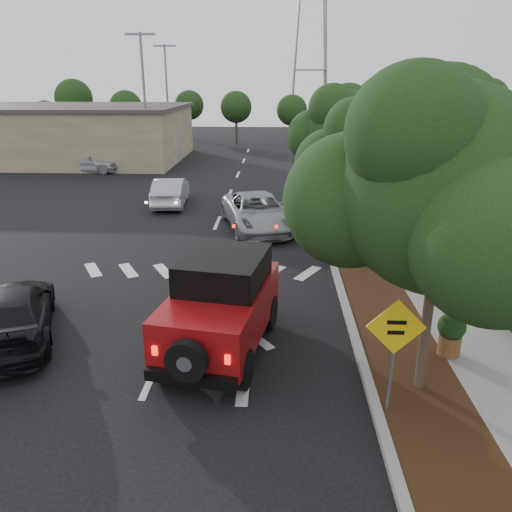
# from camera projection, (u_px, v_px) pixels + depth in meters

# --- Properties ---
(ground) EXTENTS (120.00, 120.00, 0.00)m
(ground) POSITION_uv_depth(u_px,v_px,m) (154.00, 371.00, 10.96)
(ground) COLOR black
(ground) RESTS_ON ground
(curb) EXTENTS (0.20, 70.00, 0.15)m
(curb) POSITION_uv_depth(u_px,v_px,m) (321.00, 222.00, 22.05)
(curb) COLOR #9E9B93
(curb) RESTS_ON ground
(planting_strip) EXTENTS (1.80, 70.00, 0.12)m
(planting_strip) POSITION_uv_depth(u_px,v_px,m) (343.00, 223.00, 22.01)
(planting_strip) COLOR black
(planting_strip) RESTS_ON ground
(sidewalk) EXTENTS (2.00, 70.00, 0.12)m
(sidewalk) POSITION_uv_depth(u_px,v_px,m) (387.00, 223.00, 21.94)
(sidewalk) COLOR gray
(sidewalk) RESTS_ON ground
(hedge) EXTENTS (0.80, 70.00, 0.80)m
(hedge) POSITION_uv_depth(u_px,v_px,m) (420.00, 216.00, 21.77)
(hedge) COLOR black
(hedge) RESTS_ON ground
(commercial_building) EXTENTS (22.00, 12.00, 4.00)m
(commercial_building) POSITION_uv_depth(u_px,v_px,m) (41.00, 134.00, 39.18)
(commercial_building) COLOR #7D7056
(commercial_building) RESTS_ON ground
(transmission_tower) EXTENTS (7.00, 4.00, 28.00)m
(transmission_tower) POSITION_uv_depth(u_px,v_px,m) (308.00, 137.00, 55.92)
(transmission_tower) COLOR slate
(transmission_tower) RESTS_ON ground
(street_tree_near) EXTENTS (3.80, 3.80, 5.92)m
(street_tree_near) POSITION_uv_depth(u_px,v_px,m) (418.00, 390.00, 10.26)
(street_tree_near) COLOR black
(street_tree_near) RESTS_ON ground
(street_tree_mid) EXTENTS (3.20, 3.20, 5.32)m
(street_tree_mid) POSITION_uv_depth(u_px,v_px,m) (363.00, 269.00, 16.85)
(street_tree_mid) COLOR black
(street_tree_mid) RESTS_ON ground
(street_tree_far) EXTENTS (3.40, 3.40, 5.62)m
(street_tree_far) POSITION_uv_depth(u_px,v_px,m) (341.00, 218.00, 22.97)
(street_tree_far) COLOR black
(street_tree_far) RESTS_ON ground
(light_pole_a) EXTENTS (2.00, 0.22, 9.00)m
(light_pole_a) POSITION_uv_depth(u_px,v_px,m) (150.00, 169.00, 35.70)
(light_pole_a) COLOR slate
(light_pole_a) RESTS_ON ground
(light_pole_b) EXTENTS (2.00, 0.22, 9.00)m
(light_pole_b) POSITION_uv_depth(u_px,v_px,m) (170.00, 147.00, 47.04)
(light_pole_b) COLOR slate
(light_pole_b) RESTS_ON ground
(red_jeep) EXTENTS (2.66, 4.61, 2.27)m
(red_jeep) POSITION_uv_depth(u_px,v_px,m) (223.00, 302.00, 11.61)
(red_jeep) COLOR black
(red_jeep) RESTS_ON ground
(silver_suv_ahead) EXTENTS (3.73, 5.75, 1.47)m
(silver_suv_ahead) POSITION_uv_depth(u_px,v_px,m) (258.00, 212.00, 21.15)
(silver_suv_ahead) COLOR #989CA0
(silver_suv_ahead) RESTS_ON ground
(black_suv_oncoming) EXTENTS (3.52, 5.04, 1.35)m
(black_suv_oncoming) POSITION_uv_depth(u_px,v_px,m) (10.00, 313.00, 12.11)
(black_suv_oncoming) COLOR black
(black_suv_oncoming) RESTS_ON ground
(silver_sedan_oncoming) EXTENTS (1.79, 4.34, 1.40)m
(silver_sedan_oncoming) POSITION_uv_depth(u_px,v_px,m) (171.00, 192.00, 25.18)
(silver_sedan_oncoming) COLOR #B0B2B8
(silver_sedan_oncoming) RESTS_ON ground
(parked_suv) EXTENTS (4.61, 2.67, 1.48)m
(parked_suv) POSITION_uv_depth(u_px,v_px,m) (91.00, 161.00, 34.35)
(parked_suv) COLOR #B2B6BA
(parked_suv) RESTS_ON ground
(speed_hump_sign) EXTENTS (1.08, 0.09, 2.30)m
(speed_hump_sign) POSITION_uv_depth(u_px,v_px,m) (395.00, 341.00, 8.99)
(speed_hump_sign) COLOR slate
(speed_hump_sign) RESTS_ON ground
(terracotta_planter) EXTENTS (0.62, 0.62, 1.08)m
(terracotta_planter) POSITION_uv_depth(u_px,v_px,m) (451.00, 330.00, 11.19)
(terracotta_planter) COLOR brown
(terracotta_planter) RESTS_ON ground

